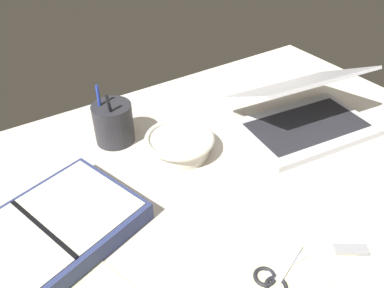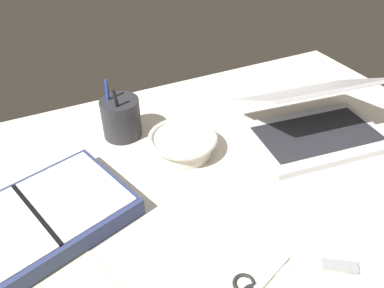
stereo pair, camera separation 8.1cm
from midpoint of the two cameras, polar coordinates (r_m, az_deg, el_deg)
desk_top at (r=79.17cm, az=1.47°, el=-8.66°), size 140.00×100.00×2.00cm
laptop at (r=98.61cm, az=14.47°, el=4.60°), size 35.96×29.32×16.37cm
bowl at (r=87.96cm, az=-4.53°, el=-0.02°), size 16.45×16.45×4.86cm
pen_cup at (r=93.40cm, az=-14.33°, el=3.02°), size 9.53×9.53×14.98cm
planner at (r=75.54cm, az=-24.47°, el=-12.70°), size 38.45×30.90×4.27cm
scissors at (r=66.95cm, az=9.05°, el=-19.53°), size 12.20×6.27×0.80cm
paper_sheet_front at (r=73.66cm, az=9.32°, el=-12.66°), size 23.21×30.22×0.16cm
usb_drive at (r=73.15cm, az=19.93°, el=-15.10°), size 6.84×5.40×1.00cm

